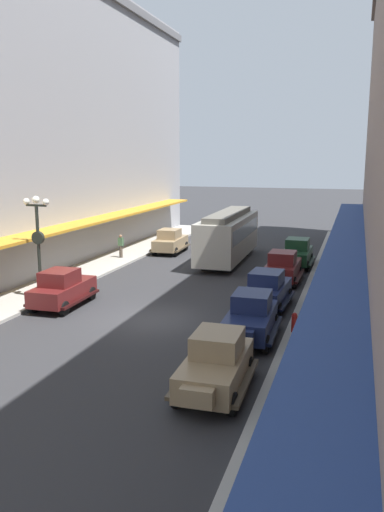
# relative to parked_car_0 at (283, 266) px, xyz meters

# --- Properties ---
(ground_plane) EXTENTS (200.00, 200.00, 0.00)m
(ground_plane) POSITION_rel_parked_car_0_xyz_m (-4.61, -8.85, -0.94)
(ground_plane) COLOR #2D2D30
(sidewalk_left) EXTENTS (3.00, 60.00, 0.15)m
(sidewalk_left) POSITION_rel_parked_car_0_xyz_m (-12.11, -8.85, -0.87)
(sidewalk_left) COLOR #A8A59E
(sidewalk_left) RESTS_ON ground
(sidewalk_right) EXTENTS (3.00, 60.00, 0.15)m
(sidewalk_right) POSITION_rel_parked_car_0_xyz_m (2.89, -8.85, -0.87)
(sidewalk_right) COLOR #A8A59E
(sidewalk_right) RESTS_ON ground
(parked_car_0) EXTENTS (2.16, 4.27, 1.84)m
(parked_car_0) POSITION_rel_parked_car_0_xyz_m (0.00, 0.00, 0.00)
(parked_car_0) COLOR #591919
(parked_car_0) RESTS_ON ground
(parked_car_1) EXTENTS (2.17, 4.27, 1.84)m
(parked_car_1) POSITION_rel_parked_car_0_xyz_m (0.28, 4.70, 0.00)
(parked_car_1) COLOR #193D23
(parked_car_1) RESTS_ON ground
(parked_car_2) EXTENTS (2.29, 4.31, 1.84)m
(parked_car_2) POSITION_rel_parked_car_0_xyz_m (-9.39, 6.71, 0.00)
(parked_car_2) COLOR #997F5B
(parked_car_2) RESTS_ON ground
(parked_car_3) EXTENTS (2.24, 4.29, 1.84)m
(parked_car_3) POSITION_rel_parked_car_0_xyz_m (0.01, -14.87, 0.00)
(parked_car_3) COLOR #997F5B
(parked_car_3) RESTS_ON ground
(parked_car_4) EXTENTS (2.29, 4.31, 1.84)m
(parked_car_4) POSITION_rel_parked_car_0_xyz_m (-0.00, -5.38, 0.00)
(parked_car_4) COLOR #19234C
(parked_car_4) RESTS_ON ground
(parked_car_5) EXTENTS (2.25, 4.30, 1.84)m
(parked_car_5) POSITION_rel_parked_car_0_xyz_m (-9.50, -8.22, 0.00)
(parked_car_5) COLOR #591919
(parked_car_5) RESTS_ON ground
(parked_car_6) EXTENTS (2.26, 4.30, 1.84)m
(parked_car_6) POSITION_rel_parked_car_0_xyz_m (0.10, -9.86, 0.00)
(parked_car_6) COLOR #19234C
(parked_car_6) RESTS_ON ground
(streetcar) EXTENTS (2.71, 9.65, 3.46)m
(streetcar) POSITION_rel_parked_car_0_xyz_m (-4.49, 4.97, 0.96)
(streetcar) COLOR #ADA899
(streetcar) RESTS_ON ground
(lamp_post_with_clock) EXTENTS (1.42, 0.44, 5.16)m
(lamp_post_with_clock) POSITION_rel_parked_car_0_xyz_m (-11.01, -7.79, 2.04)
(lamp_post_with_clock) COLOR black
(lamp_post_with_clock) RESTS_ON sidewalk_left
(fire_hydrant) EXTENTS (0.24, 0.24, 0.82)m
(fire_hydrant) POSITION_rel_parked_car_0_xyz_m (1.74, -9.02, -0.38)
(fire_hydrant) COLOR #B21E19
(fire_hydrant) RESTS_ON sidewalk_right
(pedestrian_0) EXTENTS (0.36, 0.28, 1.67)m
(pedestrian_0) POSITION_rel_parked_car_0_xyz_m (2.50, 7.51, 0.07)
(pedestrian_0) COLOR #2D2D33
(pedestrian_0) RESTS_ON sidewalk_right
(pedestrian_1) EXTENTS (0.36, 0.24, 1.64)m
(pedestrian_1) POSITION_rel_parked_car_0_xyz_m (-11.84, 3.22, 0.05)
(pedestrian_1) COLOR #4C4238
(pedestrian_1) RESTS_ON sidewalk_left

